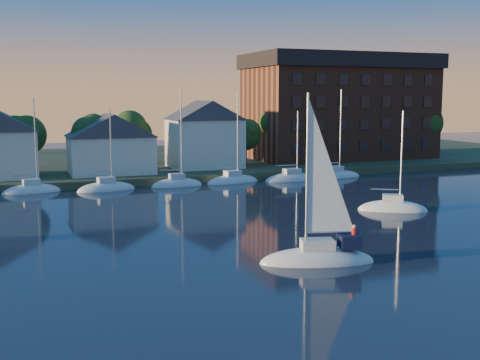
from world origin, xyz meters
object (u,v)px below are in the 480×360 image
clubhouse_east (204,133)px  hero_sailboat (319,255)px  drifting_sailboat_right (393,210)px  clubhouse_centre (110,143)px  condo_block (339,106)px

clubhouse_east → hero_sailboat: hero_sailboat is taller
clubhouse_east → drifting_sailboat_right: clubhouse_east is taller
clubhouse_centre → clubhouse_east: 14.17m
condo_block → hero_sailboat: size_ratio=2.44×
condo_block → hero_sailboat: 64.61m
clubhouse_east → condo_block: condo_block is taller
condo_block → hero_sailboat: (-33.22, -54.64, -9.24)m
clubhouse_centre → clubhouse_east: clubhouse_east is taller
clubhouse_east → drifting_sailboat_right: bearing=-75.7°
clubhouse_centre → clubhouse_east: (14.00, 2.00, 0.87)m
drifting_sailboat_right → clubhouse_east: bearing=134.9°
condo_block → clubhouse_east: bearing=-167.1°
clubhouse_centre → condo_block: (40.00, 7.95, 4.66)m
hero_sailboat → clubhouse_east: bearing=-82.0°
clubhouse_centre → hero_sailboat: bearing=-81.7°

